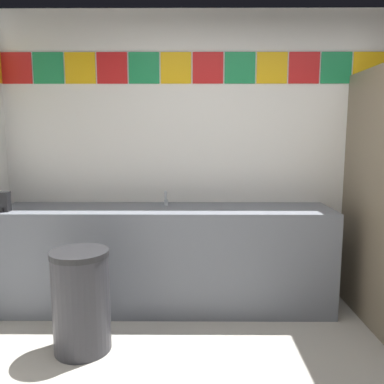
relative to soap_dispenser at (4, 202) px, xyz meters
The scene contains 5 objects.
wall_back 2.16m from the soap_dispenser, 13.10° to the left, with size 4.50×0.09×2.58m.
vanity_counter 1.40m from the soap_dispenser, ahead, with size 2.82×0.56×0.88m.
faucet_center 1.32m from the soap_dispenser, 11.04° to the left, with size 0.04×0.10×0.14m.
soap_dispenser is the anchor object (origin of this frame).
trash_bin 1.11m from the soap_dispenser, 34.97° to the right, with size 0.40×0.40×0.72m.
Camera 1 is at (-0.54, -1.72, 1.49)m, focal length 35.81 mm.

